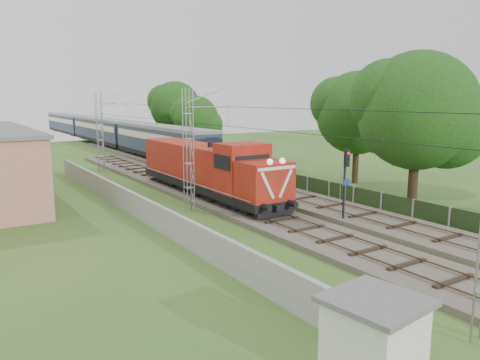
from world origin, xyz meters
TOP-DOWN VIEW (x-y plane):
  - ground at (0.00, 0.00)m, footprint 140.00×140.00m
  - track_main at (0.00, 7.00)m, footprint 4.20×70.00m
  - track_side at (5.00, 20.00)m, footprint 4.20×80.00m
  - catenary at (-2.95, 12.00)m, footprint 3.31×70.00m
  - boundary_wall at (-6.50, 12.00)m, footprint 0.25×40.00m
  - fence at (8.00, 3.00)m, footprint 0.12×32.00m
  - locomotive at (0.00, 14.97)m, footprint 3.03×17.29m
  - coach_rake at (5.00, 59.00)m, footprint 3.14×70.03m
  - signal_post at (3.40, 4.33)m, footprint 0.49×0.38m
  - relay_hut at (-7.40, -7.59)m, footprint 2.57×2.57m
  - tree_a at (9.69, 4.33)m, footprint 8.01×7.63m
  - tree_b at (14.04, 13.63)m, footprint 7.47×7.11m
  - tree_c at (10.68, 37.61)m, footprint 5.96×5.68m
  - tree_d at (12.32, 47.17)m, footprint 7.54×7.19m

SIDE VIEW (x-z plane):
  - ground at x=0.00m, z-range 0.00..0.00m
  - track_main at x=0.00m, z-range -0.04..0.41m
  - track_side at x=5.00m, z-range -0.04..0.41m
  - fence at x=8.00m, z-range 0.00..1.20m
  - boundary_wall at x=-6.50m, z-range 0.00..1.50m
  - relay_hut at x=-7.40m, z-range 0.01..2.39m
  - locomotive at x=0.00m, z-range 0.06..4.45m
  - coach_rake at x=5.00m, z-range 0.78..4.41m
  - signal_post at x=3.40m, z-range 0.83..5.28m
  - catenary at x=-2.95m, z-range 0.05..8.05m
  - tree_c at x=10.68m, z-range 0.95..8.68m
  - tree_b at x=14.04m, z-range 1.20..10.88m
  - tree_d at x=12.32m, z-range 1.21..10.99m
  - tree_a at x=9.69m, z-range 1.29..11.67m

